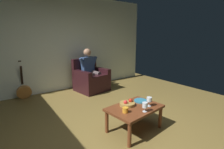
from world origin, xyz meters
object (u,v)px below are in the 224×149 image
at_px(person_seated, 90,68).
at_px(wine_glass_near, 145,106).
at_px(wine_glass_far, 149,100).
at_px(armchair, 91,80).
at_px(decorative_dish, 141,101).
at_px(candle_jar, 125,110).
at_px(guitar, 24,91).
at_px(fruit_bowl, 127,104).
at_px(coffee_table, 135,110).

height_order(person_seated, wine_glass_near, person_seated).
xyz_separation_m(wine_glass_near, wine_glass_far, (-0.21, -0.11, 0.01)).
xyz_separation_m(armchair, wine_glass_far, (0.22, 2.52, 0.22)).
bearing_deg(decorative_dish, candle_jar, 20.06).
xyz_separation_m(guitar, wine_glass_far, (-1.55, 2.90, 0.33)).
height_order(guitar, wine_glass_near, guitar).
xyz_separation_m(fruit_bowl, candle_jar, (0.21, 0.20, 0.01)).
relative_size(person_seated, coffee_table, 1.28).
relative_size(armchair, wine_glass_far, 5.91).
xyz_separation_m(wine_glass_far, decorative_dish, (-0.04, -0.24, -0.10)).
distance_m(armchair, coffee_table, 2.44).
xyz_separation_m(armchair, wine_glass_near, (0.44, 2.62, 0.20)).
bearing_deg(fruit_bowl, guitar, -64.50).
distance_m(wine_glass_far, fruit_bowl, 0.38).
distance_m(coffee_table, decorative_dish, 0.30).
distance_m(armchair, person_seated, 0.35).
relative_size(decorative_dish, candle_jar, 2.57).
distance_m(decorative_dish, candle_jar, 0.56).
xyz_separation_m(person_seated, coffee_table, (0.44, 2.42, -0.32)).
bearing_deg(fruit_bowl, person_seated, -102.25).
height_order(person_seated, candle_jar, person_seated).
height_order(armchair, wine_glass_near, armchair).
relative_size(armchair, candle_jar, 10.36).
xyz_separation_m(coffee_table, decorative_dish, (-0.26, -0.12, 0.08)).
distance_m(wine_glass_far, candle_jar, 0.49).
bearing_deg(decorative_dish, coffee_table, 24.84).
height_order(person_seated, coffee_table, person_seated).
distance_m(armchair, fruit_bowl, 2.33).
distance_m(armchair, wine_glass_near, 2.67).
xyz_separation_m(decorative_dish, candle_jar, (0.52, 0.19, 0.03)).
relative_size(coffee_table, guitar, 0.98).
bearing_deg(candle_jar, fruit_bowl, -136.51).
height_order(wine_glass_far, decorative_dish, wine_glass_far).
bearing_deg(guitar, wine_glass_near, 113.90).
distance_m(person_seated, coffee_table, 2.48).
bearing_deg(guitar, candle_jar, 110.42).
xyz_separation_m(person_seated, candle_jar, (0.70, 2.49, -0.21)).
bearing_deg(coffee_table, candle_jar, 15.08).
relative_size(armchair, wine_glass_near, 6.18).
xyz_separation_m(coffee_table, candle_jar, (0.26, 0.07, 0.11)).
bearing_deg(armchair, decorative_dish, 75.89).
distance_m(fruit_bowl, decorative_dish, 0.32).
height_order(armchair, wine_glass_far, armchair).
distance_m(wine_glass_near, wine_glass_far, 0.24).
height_order(wine_glass_far, fruit_bowl, wine_glass_far).
xyz_separation_m(person_seated, decorative_dish, (0.18, 2.30, -0.24)).
xyz_separation_m(fruit_bowl, decorative_dish, (-0.32, 0.00, -0.02)).
relative_size(wine_glass_near, decorative_dish, 0.65).
distance_m(guitar, decorative_dish, 3.11).
height_order(coffee_table, guitar, guitar).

